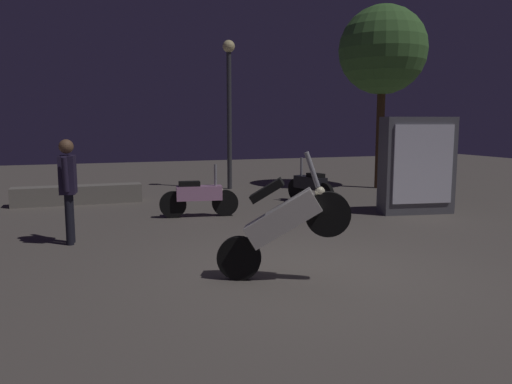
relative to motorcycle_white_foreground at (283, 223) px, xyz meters
name	(u,v)px	position (x,y,z in m)	size (l,w,h in m)	color
ground_plane	(317,272)	(0.60, 0.21, -0.74)	(40.00, 40.00, 0.00)	#605951
motorcycle_white_foreground	(283,223)	(0.00, 0.00, 0.00)	(1.55, 0.79, 1.63)	black
motorcycle_black_parked_left	(310,186)	(3.01, 5.47, -0.31)	(0.53, 1.63, 1.11)	black
motorcycle_pink_parked_right	(199,196)	(0.00, 4.60, -0.31)	(1.66, 0.43, 1.11)	black
person_rider_beside	(68,182)	(-2.53, 2.97, 0.28)	(0.28, 0.67, 1.71)	black
streetlamp_far	(229,94)	(1.90, 8.74, 2.07)	(0.36, 0.36, 4.36)	#38383D
tree_left_bg	(383,51)	(6.26, 7.44, 3.33)	(2.59, 2.59, 5.40)	#4C331E
kiosk_billboard	(417,166)	(4.59, 3.44, 0.31)	(1.66, 0.77, 2.10)	#595960
planter_wall_low	(78,195)	(-2.40, 7.28, -0.52)	(3.03, 0.50, 0.45)	gray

